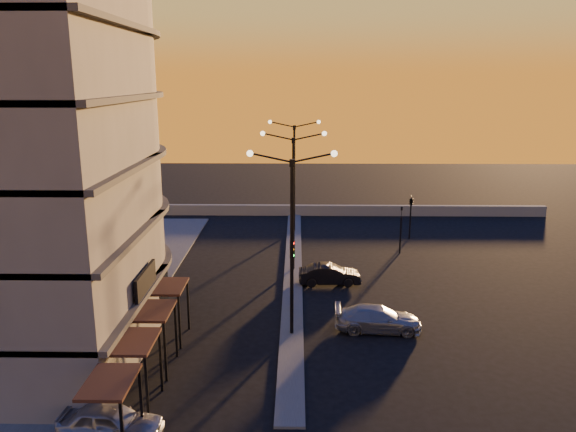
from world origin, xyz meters
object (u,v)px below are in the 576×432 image
at_px(streetlamp_mid, 293,190).
at_px(car_wagon, 378,319).
at_px(traffic_light_main, 292,264).
at_px(car_hatchback, 111,422).
at_px(car_sedan, 330,274).

xyz_separation_m(streetlamp_mid, car_wagon, (4.50, -9.39, -4.94)).
bearing_deg(traffic_light_main, car_wagon, -26.64).
relative_size(traffic_light_main, car_hatchback, 1.11).
height_order(streetlamp_mid, car_wagon, streetlamp_mid).
xyz_separation_m(car_sedan, car_wagon, (2.15, -6.78, 0.01)).
bearing_deg(streetlamp_mid, car_wagon, -64.39).
distance_m(streetlamp_mid, traffic_light_main, 7.62).
height_order(streetlamp_mid, traffic_light_main, streetlamp_mid).
distance_m(traffic_light_main, car_sedan, 5.56).
relative_size(traffic_light_main, car_sedan, 1.08).
bearing_deg(streetlamp_mid, traffic_light_main, -90.00).
bearing_deg(car_sedan, car_wagon, -164.35).
relative_size(streetlamp_mid, car_wagon, 2.11).
xyz_separation_m(traffic_light_main, car_hatchback, (-6.50, -11.50, -2.24)).
relative_size(traffic_light_main, car_wagon, 0.94).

